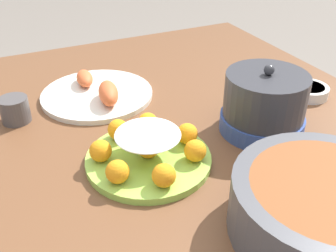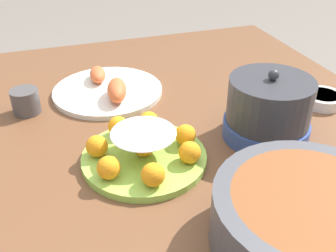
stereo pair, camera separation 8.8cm
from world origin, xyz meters
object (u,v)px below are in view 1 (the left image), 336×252
Objects in this scene: sauce_bowl at (308,91)px; cup_near at (15,110)px; cake_plate at (148,151)px; seafood_platter at (98,93)px; dining_table at (184,151)px; warming_pot at (264,104)px; serving_bowl at (324,207)px.

cup_near is (-0.20, -0.75, 0.02)m from sauce_bowl.
cake_plate reaches higher than seafood_platter.
dining_table is 18.23× the size of cup_near.
dining_table is 4.20× the size of seafood_platter.
seafood_platter is (-0.22, -0.16, 0.10)m from dining_table.
seafood_platter is (-0.33, -0.01, -0.01)m from cake_plate.
seafood_platter is 1.54× the size of warming_pot.
dining_table is at bearing 63.98° from cup_near.
seafood_platter is (-0.24, -0.53, -0.00)m from sauce_bowl.
cup_near is at bearing -105.18° from sauce_bowl.
seafood_platter is at bearing -144.29° from dining_table.
sauce_bowl is 1.55× the size of cup_near.
cup_near is (-0.30, -0.23, 0.00)m from cake_plate.
dining_table is at bearing 127.74° from cake_plate.
warming_pot reaches higher than cake_plate.
cup_near is at bearing -145.01° from serving_bowl.
cup_near is at bearing -81.08° from seafood_platter.
serving_bowl reaches higher than seafood_platter.
serving_bowl is at bearing 31.84° from cake_plate.
cake_plate is 0.53m from sauce_bowl.
cup_near is at bearing -116.02° from dining_table.
dining_table is 0.22m from cake_plate.
cake_plate is 2.44× the size of sauce_bowl.
cake_plate reaches higher than cup_near.
sauce_bowl is (-0.09, 0.52, -0.01)m from cake_plate.
dining_table is 0.39m from sauce_bowl.
cup_near is at bearing -119.21° from warming_pot.
seafood_platter is at bearing -162.50° from serving_bowl.
cake_plate is at bearing -89.54° from warming_pot.
seafood_platter is (-0.63, -0.20, -0.04)m from serving_bowl.
warming_pot reaches higher than serving_bowl.
seafood_platter is at bearing -177.99° from cake_plate.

